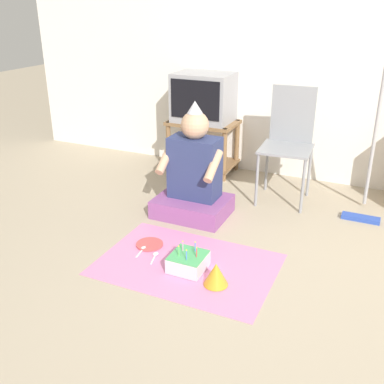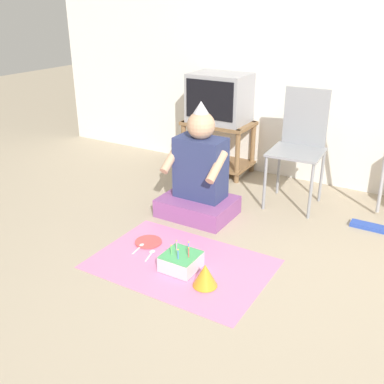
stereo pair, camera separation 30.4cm
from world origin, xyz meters
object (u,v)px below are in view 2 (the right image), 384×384
object	(u,v)px
tv	(219,98)
party_hat_blue	(205,275)
person_seated	(199,178)
folding_chair	(300,140)
paper_plate	(148,242)
dust_mop	(380,180)
birthday_cake	(181,261)

from	to	relation	value
tv	party_hat_blue	world-z (taller)	tv
person_seated	tv	bearing A→B (deg)	109.12
tv	folding_chair	size ratio (longest dim) A/B	0.57
paper_plate	folding_chair	bearing A→B (deg)	62.36
folding_chair	dust_mop	bearing A→B (deg)	-10.40
person_seated	folding_chair	bearing A→B (deg)	47.53
person_seated	party_hat_blue	distance (m)	1.00
tv	dust_mop	xyz separation A→B (m)	(1.53, -0.41, -0.36)
folding_chair	person_seated	distance (m)	0.87
tv	birthday_cake	size ratio (longest dim) A/B	2.48
tv	dust_mop	world-z (taller)	dust_mop
dust_mop	paper_plate	distance (m)	1.71
dust_mop	paper_plate	bearing A→B (deg)	-139.57
tv	paper_plate	distance (m)	1.68
folding_chair	party_hat_blue	xyz separation A→B (m)	(-0.05, -1.44, -0.45)
tv	dust_mop	bearing A→B (deg)	-15.20
folding_chair	party_hat_blue	world-z (taller)	folding_chair
folding_chair	paper_plate	size ratio (longest dim) A/B	4.97
folding_chair	party_hat_blue	size ratio (longest dim) A/B	6.24
party_hat_blue	dust_mop	bearing A→B (deg)	62.47
folding_chair	person_seated	xyz separation A→B (m)	(-0.57, -0.62, -0.23)
folding_chair	birthday_cake	bearing A→B (deg)	-100.96
dust_mop	paper_plate	size ratio (longest dim) A/B	6.68
tv	birthday_cake	xyz separation A→B (m)	(0.62, -1.66, -0.66)
person_seated	birthday_cake	bearing A→B (deg)	-68.00
birthday_cake	party_hat_blue	bearing A→B (deg)	-20.33
person_seated	dust_mop	bearing A→B (deg)	22.44
dust_mop	folding_chair	bearing A→B (deg)	169.60
birthday_cake	tv	bearing A→B (deg)	110.43
folding_chair	dust_mop	size ratio (longest dim) A/B	0.74
tv	paper_plate	xyz separation A→B (m)	(0.25, -1.50, -0.71)
paper_plate	party_hat_blue	bearing A→B (deg)	-22.31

